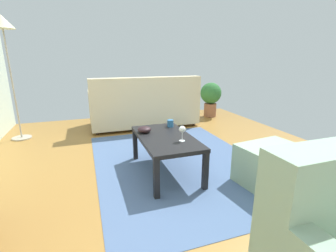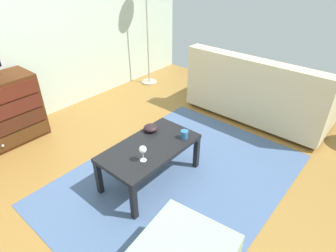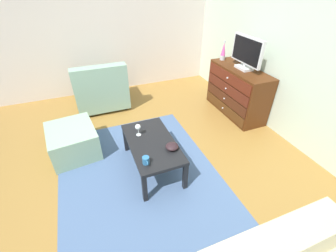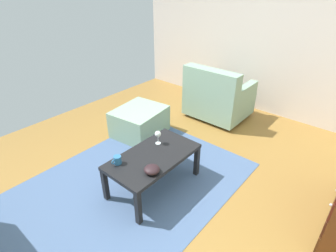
{
  "view_description": "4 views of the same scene",
  "coord_description": "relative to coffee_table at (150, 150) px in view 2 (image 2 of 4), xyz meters",
  "views": [
    {
      "loc": [
        -2.29,
        0.78,
        1.23
      ],
      "look_at": [
        -0.1,
        0.03,
        0.57
      ],
      "focal_mm": 25.76,
      "sensor_mm": 36.0,
      "label": 1
    },
    {
      "loc": [
        -1.55,
        -1.57,
        2.03
      ],
      "look_at": [
        0.25,
        -0.03,
        0.56
      ],
      "focal_mm": 30.16,
      "sensor_mm": 36.0,
      "label": 2
    },
    {
      "loc": [
        2.08,
        -0.59,
        2.12
      ],
      "look_at": [
        0.18,
        0.16,
        0.71
      ],
      "focal_mm": 24.08,
      "sensor_mm": 36.0,
      "label": 3
    },
    {
      "loc": [
        1.62,
        1.58,
        2.04
      ],
      "look_at": [
        -0.01,
        0.18,
        0.81
      ],
      "focal_mm": 28.29,
      "sensor_mm": 36.0,
      "label": 4
    }
  ],
  "objects": [
    {
      "name": "wine_glass",
      "position": [
        -0.2,
        -0.11,
        0.17
      ],
      "size": [
        0.07,
        0.07,
        0.16
      ],
      "color": "silver",
      "rests_on": "coffee_table"
    },
    {
      "name": "wall_accent_rear",
      "position": [
        -0.02,
        2.13,
        0.89
      ],
      "size": [
        5.72,
        0.12,
        2.5
      ],
      "primitive_type": "cube",
      "color": "beige",
      "rests_on": "ground_plane"
    },
    {
      "name": "bowl_decorative",
      "position": [
        0.21,
        0.18,
        0.09
      ],
      "size": [
        0.15,
        0.15,
        0.07
      ],
      "primitive_type": "ellipsoid",
      "color": "black",
      "rests_on": "coffee_table"
    },
    {
      "name": "coffee_table",
      "position": [
        0.0,
        0.0,
        0.0
      ],
      "size": [
        0.99,
        0.54,
        0.42
      ],
      "color": "black",
      "rests_on": "ground_plane"
    },
    {
      "name": "area_rug",
      "position": [
        0.18,
        -0.21,
        -0.36
      ],
      "size": [
        2.6,
        1.9,
        0.01
      ],
      "primitive_type": "cube",
      "color": "#445B82",
      "rests_on": "ground_plane"
    },
    {
      "name": "mug",
      "position": [
        0.33,
        -0.17,
        0.09
      ],
      "size": [
        0.11,
        0.08,
        0.09
      ],
      "color": "#296297",
      "rests_on": "coffee_table"
    },
    {
      "name": "ground_plane",
      "position": [
        -0.02,
        -0.01,
        -0.39
      ],
      "size": [
        5.72,
        4.76,
        0.05
      ],
      "primitive_type": "cube",
      "color": "olive"
    },
    {
      "name": "couch_large",
      "position": [
        1.92,
        -0.23,
        -0.01
      ],
      "size": [
        0.85,
        1.9,
        0.91
      ],
      "color": "#332319",
      "rests_on": "ground_plane"
    }
  ]
}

